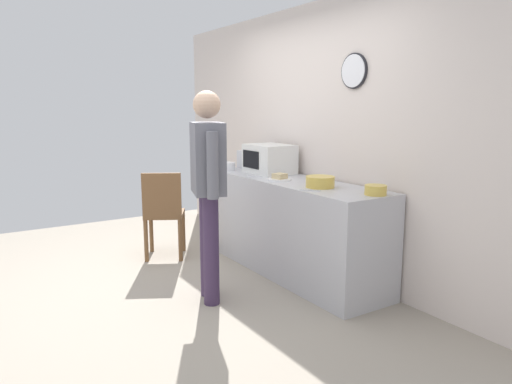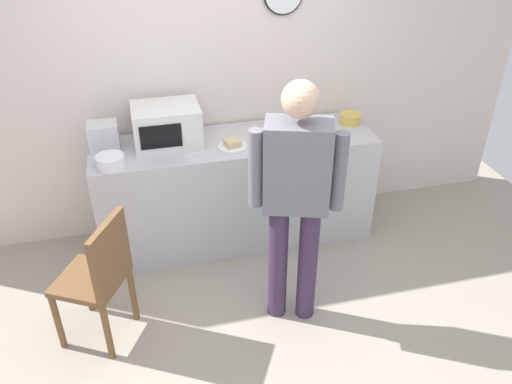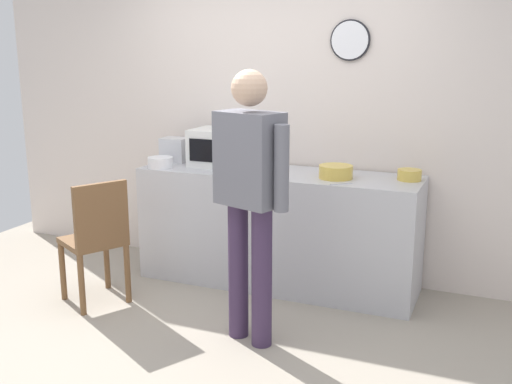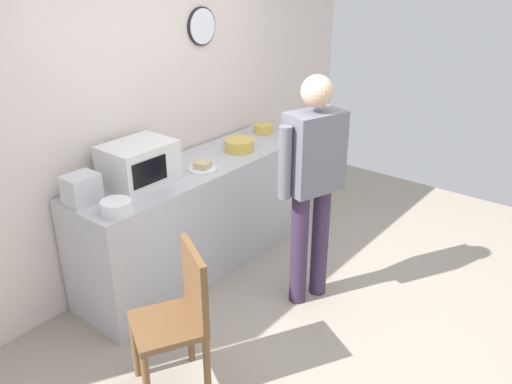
% 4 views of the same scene
% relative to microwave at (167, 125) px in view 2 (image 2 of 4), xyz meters
% --- Properties ---
extents(ground_plane, '(6.00, 6.00, 0.00)m').
position_rel_microwave_xyz_m(ground_plane, '(0.37, -1.29, -1.07)').
color(ground_plane, '#9E9384').
extents(back_wall, '(5.40, 0.13, 2.60)m').
position_rel_microwave_xyz_m(back_wall, '(0.37, 0.31, 0.23)').
color(back_wall, silver).
rests_on(back_wall, ground_plane).
extents(kitchen_counter, '(2.21, 0.62, 0.92)m').
position_rel_microwave_xyz_m(kitchen_counter, '(0.50, -0.07, -0.61)').
color(kitchen_counter, '#B7B7BC').
rests_on(kitchen_counter, ground_plane).
extents(microwave, '(0.50, 0.39, 0.30)m').
position_rel_microwave_xyz_m(microwave, '(0.00, 0.00, 0.00)').
color(microwave, silver).
rests_on(microwave, kitchen_counter).
extents(sandwich_plate, '(0.22, 0.22, 0.07)m').
position_rel_microwave_xyz_m(sandwich_plate, '(0.46, -0.19, -0.13)').
color(sandwich_plate, white).
rests_on(sandwich_plate, kitchen_counter).
extents(salad_bowl, '(0.25, 0.25, 0.10)m').
position_rel_microwave_xyz_m(salad_bowl, '(0.98, -0.13, -0.10)').
color(salad_bowl, gold).
rests_on(salad_bowl, kitchen_counter).
extents(cereal_bowl, '(0.17, 0.17, 0.08)m').
position_rel_microwave_xyz_m(cereal_bowl, '(1.49, 0.01, -0.11)').
color(cereal_bowl, gold).
rests_on(cereal_bowl, kitchen_counter).
extents(mixing_bowl, '(0.20, 0.20, 0.09)m').
position_rel_microwave_xyz_m(mixing_bowl, '(-0.43, -0.28, -0.11)').
color(mixing_bowl, white).
rests_on(mixing_bowl, kitchen_counter).
extents(toaster, '(0.22, 0.18, 0.20)m').
position_rel_microwave_xyz_m(toaster, '(-0.47, 0.03, -0.05)').
color(toaster, silver).
rests_on(toaster, kitchen_counter).
extents(fork_utensil, '(0.16, 0.10, 0.01)m').
position_rel_microwave_xyz_m(fork_utensil, '(0.14, -0.26, -0.15)').
color(fork_utensil, silver).
rests_on(fork_utensil, kitchen_counter).
extents(spoon_utensil, '(0.14, 0.13, 0.01)m').
position_rel_microwave_xyz_m(spoon_utensil, '(1.07, -0.31, -0.15)').
color(spoon_utensil, silver).
rests_on(spoon_utensil, kitchen_counter).
extents(person_standing, '(0.56, 0.35, 1.74)m').
position_rel_microwave_xyz_m(person_standing, '(0.69, -1.06, -0.05)').
color(person_standing, '#3A2947').
rests_on(person_standing, ground_plane).
extents(wooden_chair, '(0.54, 0.54, 0.94)m').
position_rel_microwave_xyz_m(wooden_chair, '(-0.57, -0.97, -0.55)').
color(wooden_chair, brown).
rests_on(wooden_chair, ground_plane).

